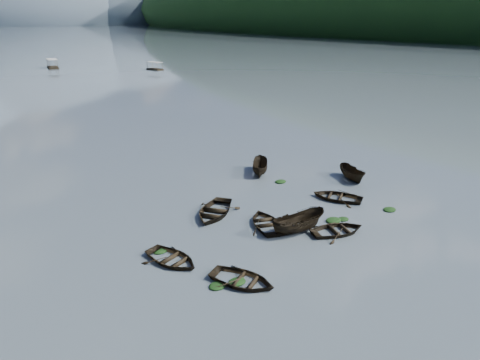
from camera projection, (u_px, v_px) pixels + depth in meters
ground_plane at (353, 265)px, 26.78m from camera, size 2400.00×2400.00×0.00m
right_hill_far at (477, 30)px, 446.28m from camera, size 520.00×1200.00×190.00m
haze_mtn_c at (14, 24)px, 780.51m from camera, size 520.00×520.00×260.00m
haze_mtn_d at (110, 23)px, 879.96m from camera, size 520.00×520.00×220.00m
rowboat_0 at (242, 283)px, 24.99m from camera, size 4.39×4.90×0.84m
rowboat_1 at (266, 225)px, 31.85m from camera, size 4.23×4.86×0.84m
rowboat_2 at (298, 231)px, 30.97m from camera, size 4.57×2.25×1.69m
rowboat_3 at (337, 199)px, 36.43m from camera, size 4.67×5.12×0.87m
rowboat_4 at (338, 233)px, 30.76m from camera, size 4.70×3.97×0.83m
rowboat_5 at (352, 179)px, 40.80m from camera, size 2.67×4.08×1.47m
rowboat_6 at (172, 262)px, 27.16m from camera, size 3.83×4.60×0.82m
rowboat_7 at (214, 214)px, 33.63m from camera, size 5.92×5.66×1.00m
rowboat_8 at (260, 173)px, 42.43m from camera, size 3.71×3.97×1.53m
weed_clump_0 at (218, 287)px, 24.68m from camera, size 1.06×0.87×0.23m
weed_clump_1 at (237, 283)px, 25.03m from camera, size 1.10×0.88×0.24m
weed_clump_2 at (333, 221)px, 32.52m from camera, size 1.25×1.00×0.27m
weed_clump_3 at (343, 220)px, 32.76m from camera, size 0.90×0.76×0.20m
weed_clump_4 at (389, 210)px, 34.34m from camera, size 1.14×0.90×0.23m
weed_clump_5 at (160, 252)px, 28.33m from camera, size 0.99×0.80×0.21m
weed_clump_6 at (212, 210)px, 34.31m from camera, size 0.88×0.73×0.18m
weed_clump_7 at (281, 182)px, 40.09m from camera, size 1.13×0.91×0.25m
pontoon_centre at (53, 68)px, 126.69m from camera, size 3.58×6.81×2.49m
pontoon_right at (155, 70)px, 122.90m from camera, size 3.21×5.69×2.06m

